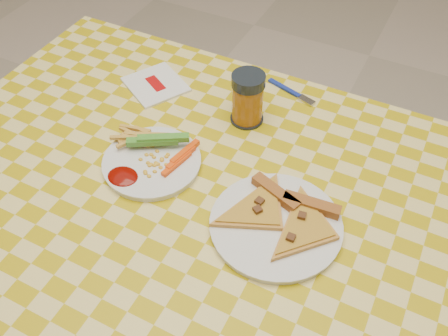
{
  "coord_description": "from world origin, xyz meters",
  "views": [
    {
      "loc": [
        0.32,
        -0.55,
        1.52
      ],
      "look_at": [
        0.01,
        0.06,
        0.78
      ],
      "focal_mm": 40.0,
      "sensor_mm": 36.0,
      "label": 1
    }
  ],
  "objects_px": {
    "table": "(208,217)",
    "plate_left": "(152,163)",
    "plate_right": "(276,226)",
    "drink_glass": "(248,99)"
  },
  "relations": [
    {
      "from": "table",
      "to": "plate_left",
      "type": "relative_size",
      "value": 6.32
    },
    {
      "from": "plate_right",
      "to": "drink_glass",
      "type": "distance_m",
      "value": 0.31
    },
    {
      "from": "table",
      "to": "plate_right",
      "type": "height_order",
      "value": "plate_right"
    },
    {
      "from": "plate_left",
      "to": "drink_glass",
      "type": "relative_size",
      "value": 1.65
    },
    {
      "from": "table",
      "to": "plate_right",
      "type": "relative_size",
      "value": 5.24
    },
    {
      "from": "table",
      "to": "plate_left",
      "type": "height_order",
      "value": "plate_left"
    },
    {
      "from": "table",
      "to": "drink_glass",
      "type": "distance_m",
      "value": 0.28
    },
    {
      "from": "plate_left",
      "to": "plate_right",
      "type": "distance_m",
      "value": 0.3
    },
    {
      "from": "plate_left",
      "to": "drink_glass",
      "type": "height_order",
      "value": "drink_glass"
    },
    {
      "from": "table",
      "to": "plate_right",
      "type": "distance_m",
      "value": 0.17
    }
  ]
}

